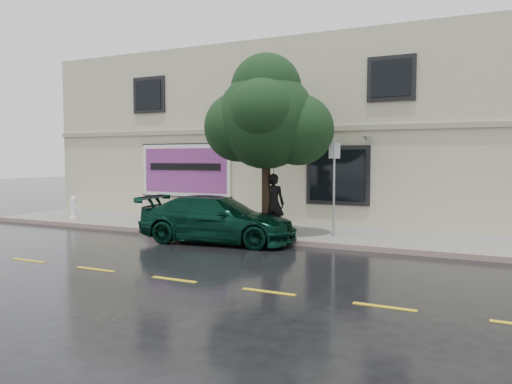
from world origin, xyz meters
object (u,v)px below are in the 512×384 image
at_px(pedestrian, 273,204).
at_px(fire_hydrant, 74,208).
at_px(street_tree, 266,120).
at_px(car, 218,219).

distance_m(pedestrian, fire_hydrant, 8.72).
bearing_deg(fire_hydrant, street_tree, 15.19).
height_order(car, fire_hydrant, car).
relative_size(street_tree, fire_hydrant, 5.75).
bearing_deg(pedestrian, car, 36.56).
xyz_separation_m(car, pedestrian, (1.26, 1.34, 0.41)).
bearing_deg(pedestrian, street_tree, 8.98).
relative_size(pedestrian, fire_hydrant, 2.15).
bearing_deg(street_tree, pedestrian, 19.06).
xyz_separation_m(street_tree, fire_hydrant, (-8.48, 0.19, -3.15)).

